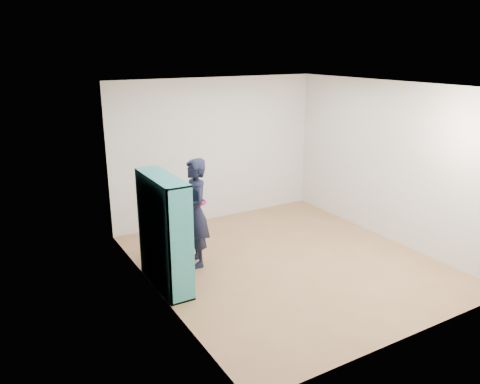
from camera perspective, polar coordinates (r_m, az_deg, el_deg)
floor at (r=7.16m, az=5.68°, el=-8.43°), size 4.50×4.50×0.00m
ceiling at (r=6.48m, az=6.37°, el=12.77°), size 4.50×4.50×0.00m
wall_left at (r=5.80m, az=-10.20°, el=-1.04°), size 0.02×4.50×2.60m
wall_right at (r=8.02m, az=17.67°, el=3.49°), size 0.02×4.50×2.60m
wall_back at (r=8.57m, az=-2.88°, el=5.13°), size 4.00×0.02×2.60m
wall_front at (r=5.16m, az=20.86°, el=-4.26°), size 4.00×0.02×2.60m
bookshelf at (r=6.25m, az=-9.40°, el=-5.11°), size 0.33×1.15×1.53m
person at (r=6.79m, az=-5.48°, el=-2.55°), size 0.48×0.64×1.60m
smartphone at (r=6.81m, az=-6.83°, el=-1.61°), size 0.02×0.09×0.12m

